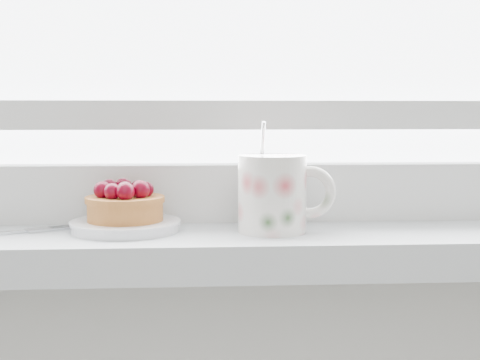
{
  "coord_description": "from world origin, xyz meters",
  "views": [
    {
      "loc": [
        -0.01,
        1.15,
        1.07
      ],
      "look_at": [
        0.04,
        1.88,
        1.0
      ],
      "focal_mm": 50.0,
      "sensor_mm": 36.0,
      "label": 1
    }
  ],
  "objects": [
    {
      "name": "raspberry_tart",
      "position": [
        -0.09,
        1.9,
        0.97
      ],
      "size": [
        0.09,
        0.09,
        0.05
      ],
      "color": "#965420",
      "rests_on": "saucer"
    },
    {
      "name": "floral_mug",
      "position": [
        0.08,
        1.88,
        0.98
      ],
      "size": [
        0.11,
        0.08,
        0.12
      ],
      "color": "silver",
      "rests_on": "windowsill"
    },
    {
      "name": "saucer",
      "position": [
        -0.09,
        1.9,
        0.95
      ],
      "size": [
        0.12,
        0.12,
        0.01
      ],
      "primitive_type": "cylinder",
      "color": "silver",
      "rests_on": "windowsill"
    }
  ]
}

